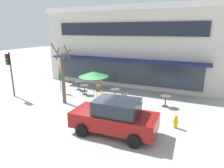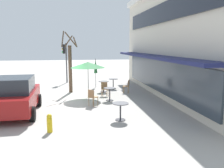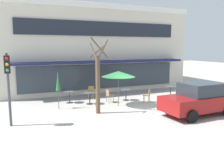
{
  "view_description": "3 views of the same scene",
  "coord_description": "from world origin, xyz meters",
  "px_view_note": "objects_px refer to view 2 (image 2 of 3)",
  "views": [
    {
      "loc": [
        5.99,
        -10.24,
        4.98
      ],
      "look_at": [
        0.11,
        3.02,
        1.05
      ],
      "focal_mm": 32.0,
      "sensor_mm": 36.0,
      "label": 1
    },
    {
      "loc": [
        13.84,
        0.77,
        3.19
      ],
      "look_at": [
        0.46,
        2.96,
        0.99
      ],
      "focal_mm": 38.0,
      "sensor_mm": 36.0,
      "label": 2
    },
    {
      "loc": [
        -6.95,
        -11.52,
        3.66
      ],
      "look_at": [
        -0.67,
        2.68,
        1.24
      ],
      "focal_mm": 38.0,
      "sensor_mm": 36.0,
      "label": 3
    }
  ],
  "objects_px": {
    "patio_umbrella_green_folded": "(88,65)",
    "fire_hydrant": "(50,123)",
    "cafe_table_near_wall": "(113,82)",
    "parked_sedan": "(15,96)",
    "street_tree": "(70,65)",
    "cafe_table_by_tree": "(104,85)",
    "cafe_table_streetside": "(110,92)",
    "cafe_chair_2": "(92,96)",
    "cafe_chair_1": "(127,85)",
    "cafe_chair_0": "(105,88)",
    "patio_umbrella_cream_folded": "(96,66)",
    "cafe_table_mid_patio": "(120,109)",
    "traffic_light_pole": "(65,56)"
  },
  "relations": [
    {
      "from": "patio_umbrella_green_folded",
      "to": "fire_hydrant",
      "type": "bearing_deg",
      "value": -17.15
    },
    {
      "from": "cafe_table_near_wall",
      "to": "fire_hydrant",
      "type": "relative_size",
      "value": 1.08
    },
    {
      "from": "patio_umbrella_green_folded",
      "to": "cafe_table_near_wall",
      "type": "bearing_deg",
      "value": 142.46
    },
    {
      "from": "parked_sedan",
      "to": "street_tree",
      "type": "bearing_deg",
      "value": 153.12
    },
    {
      "from": "patio_umbrella_green_folded",
      "to": "cafe_table_by_tree",
      "type": "bearing_deg",
      "value": 142.75
    },
    {
      "from": "cafe_table_streetside",
      "to": "cafe_chair_2",
      "type": "relative_size",
      "value": 0.85
    },
    {
      "from": "cafe_table_streetside",
      "to": "cafe_chair_1",
      "type": "distance_m",
      "value": 2.53
    },
    {
      "from": "cafe_chair_0",
      "to": "cafe_chair_2",
      "type": "relative_size",
      "value": 1.0
    },
    {
      "from": "cafe_table_near_wall",
      "to": "patio_umbrella_cream_folded",
      "type": "relative_size",
      "value": 0.35
    },
    {
      "from": "cafe_table_near_wall",
      "to": "street_tree",
      "type": "bearing_deg",
      "value": -74.67
    },
    {
      "from": "cafe_table_streetside",
      "to": "patio_umbrella_cream_folded",
      "type": "xyz_separation_m",
      "value": [
        -4.72,
        -0.37,
        1.11
      ]
    },
    {
      "from": "cafe_table_mid_patio",
      "to": "cafe_table_near_wall",
      "type": "bearing_deg",
      "value": 172.77
    },
    {
      "from": "cafe_table_mid_patio",
      "to": "traffic_light_pole",
      "type": "height_order",
      "value": "traffic_light_pole"
    },
    {
      "from": "cafe_table_near_wall",
      "to": "cafe_chair_0",
      "type": "height_order",
      "value": "cafe_chair_0"
    },
    {
      "from": "cafe_chair_0",
      "to": "cafe_chair_2",
      "type": "distance_m",
      "value": 2.6
    },
    {
      "from": "street_tree",
      "to": "fire_hydrant",
      "type": "xyz_separation_m",
      "value": [
        7.62,
        -0.71,
        -1.51
      ]
    },
    {
      "from": "cafe_chair_2",
      "to": "parked_sedan",
      "type": "height_order",
      "value": "parked_sedan"
    },
    {
      "from": "parked_sedan",
      "to": "cafe_table_by_tree",
      "type": "bearing_deg",
      "value": 134.49
    },
    {
      "from": "patio_umbrella_cream_folded",
      "to": "parked_sedan",
      "type": "xyz_separation_m",
      "value": [
        6.73,
        -4.4,
        -0.75
      ]
    },
    {
      "from": "cafe_table_near_wall",
      "to": "cafe_table_by_tree",
      "type": "distance_m",
      "value": 1.41
    },
    {
      "from": "cafe_table_mid_patio",
      "to": "patio_umbrella_cream_folded",
      "type": "relative_size",
      "value": 0.35
    },
    {
      "from": "cafe_table_by_tree",
      "to": "cafe_chair_2",
      "type": "relative_size",
      "value": 0.85
    },
    {
      "from": "patio_umbrella_green_folded",
      "to": "cafe_chair_2",
      "type": "relative_size",
      "value": 2.47
    },
    {
      "from": "patio_umbrella_green_folded",
      "to": "cafe_chair_1",
      "type": "bearing_deg",
      "value": 108.32
    },
    {
      "from": "cafe_table_by_tree",
      "to": "traffic_light_pole",
      "type": "bearing_deg",
      "value": -150.4
    },
    {
      "from": "patio_umbrella_cream_folded",
      "to": "street_tree",
      "type": "relative_size",
      "value": 0.53
    },
    {
      "from": "cafe_table_mid_patio",
      "to": "cafe_chair_2",
      "type": "xyz_separation_m",
      "value": [
        -2.64,
        -0.99,
        0.01
      ]
    },
    {
      "from": "patio_umbrella_green_folded",
      "to": "cafe_chair_0",
      "type": "relative_size",
      "value": 2.47
    },
    {
      "from": "patio_umbrella_cream_folded",
      "to": "street_tree",
      "type": "height_order",
      "value": "street_tree"
    },
    {
      "from": "cafe_table_near_wall",
      "to": "street_tree",
      "type": "height_order",
      "value": "street_tree"
    },
    {
      "from": "cafe_chair_1",
      "to": "traffic_light_pole",
      "type": "height_order",
      "value": "traffic_light_pole"
    },
    {
      "from": "cafe_table_streetside",
      "to": "cafe_table_mid_patio",
      "type": "xyz_separation_m",
      "value": [
        3.71,
        -0.11,
        0.0
      ]
    },
    {
      "from": "cafe_chair_2",
      "to": "traffic_light_pole",
      "type": "bearing_deg",
      "value": -169.12
    },
    {
      "from": "cafe_chair_1",
      "to": "fire_hydrant",
      "type": "xyz_separation_m",
      "value": [
        6.74,
        -4.49,
        -0.17
      ]
    },
    {
      "from": "cafe_table_streetside",
      "to": "patio_umbrella_cream_folded",
      "type": "relative_size",
      "value": 0.35
    },
    {
      "from": "cafe_chair_0",
      "to": "cafe_table_mid_patio",
      "type": "bearing_deg",
      "value": 0.23
    },
    {
      "from": "cafe_table_near_wall",
      "to": "cafe_table_mid_patio",
      "type": "bearing_deg",
      "value": -7.23
    },
    {
      "from": "cafe_table_by_tree",
      "to": "patio_umbrella_cream_folded",
      "type": "relative_size",
      "value": 0.35
    },
    {
      "from": "parked_sedan",
      "to": "street_tree",
      "type": "xyz_separation_m",
      "value": [
        -4.91,
        2.49,
        0.99
      ]
    },
    {
      "from": "cafe_table_streetside",
      "to": "traffic_light_pole",
      "type": "bearing_deg",
      "value": -159.79
    },
    {
      "from": "street_tree",
      "to": "fire_hydrant",
      "type": "bearing_deg",
      "value": -5.29
    },
    {
      "from": "cafe_table_by_tree",
      "to": "cafe_chair_1",
      "type": "height_order",
      "value": "cafe_chair_1"
    },
    {
      "from": "cafe_table_by_tree",
      "to": "street_tree",
      "type": "xyz_separation_m",
      "value": [
        -0.26,
        -2.25,
        1.35
      ]
    },
    {
      "from": "cafe_chair_0",
      "to": "cafe_chair_2",
      "type": "bearing_deg",
      "value": -21.99
    },
    {
      "from": "cafe_table_streetside",
      "to": "fire_hydrant",
      "type": "xyz_separation_m",
      "value": [
        4.72,
        -2.98,
        -0.16
      ]
    },
    {
      "from": "cafe_table_near_wall",
      "to": "fire_hydrant",
      "type": "height_order",
      "value": "cafe_table_near_wall"
    },
    {
      "from": "cafe_table_by_tree",
      "to": "fire_hydrant",
      "type": "bearing_deg",
      "value": -21.86
    },
    {
      "from": "cafe_table_near_wall",
      "to": "street_tree",
      "type": "relative_size",
      "value": 0.18
    },
    {
      "from": "cafe_table_by_tree",
      "to": "fire_hydrant",
      "type": "relative_size",
      "value": 1.08
    },
    {
      "from": "cafe_table_by_tree",
      "to": "cafe_table_mid_patio",
      "type": "distance_m",
      "value": 6.36
    }
  ]
}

